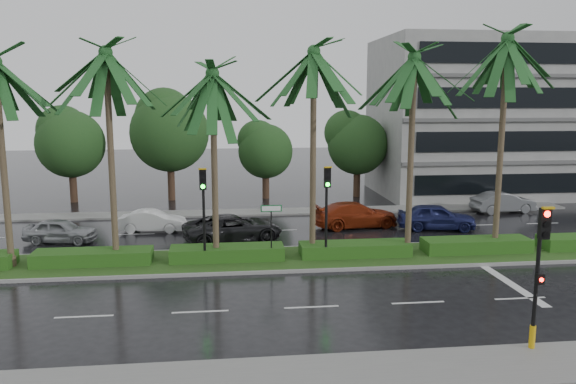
{
  "coord_description": "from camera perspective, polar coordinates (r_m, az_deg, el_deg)",
  "views": [
    {
      "loc": [
        -3.03,
        -24.16,
        7.52
      ],
      "look_at": [
        -0.12,
        1.5,
        3.16
      ],
      "focal_mm": 35.0,
      "sensor_mm": 36.0,
      "label": 1
    }
  ],
  "objects": [
    {
      "name": "car_silver",
      "position": [
        31.75,
        -22.13,
        -3.67
      ],
      "size": [
        2.04,
        3.88,
        1.26
      ],
      "primitive_type": "imported",
      "rotation": [
        0.0,
        0.0,
        1.42
      ],
      "color": "#989A9F",
      "rests_on": "ground"
    },
    {
      "name": "signal_median_left",
      "position": [
        24.89,
        -8.59,
        -0.99
      ],
      "size": [
        0.34,
        0.42,
        4.36
      ],
      "color": "black",
      "rests_on": "median"
    },
    {
      "name": "car_blue",
      "position": [
        33.36,
        14.84,
        -2.45
      ],
      "size": [
        2.5,
        4.63,
        1.49
      ],
      "primitive_type": "imported",
      "rotation": [
        0.0,
        0.0,
        1.4
      ],
      "color": "navy",
      "rests_on": "ground"
    },
    {
      "name": "signal_median_right",
      "position": [
        25.28,
        3.97,
        -0.74
      ],
      "size": [
        0.34,
        0.42,
        4.36
      ],
      "color": "black",
      "rests_on": "median"
    },
    {
      "name": "car_grey",
      "position": [
        39.67,
        21.03,
        -0.98
      ],
      "size": [
        1.78,
        4.26,
        1.37
      ],
      "primitive_type": "imported",
      "rotation": [
        0.0,
        0.0,
        1.65
      ],
      "color": "slate",
      "rests_on": "ground"
    },
    {
      "name": "lane_markings",
      "position": [
        25.62,
        7.59,
        -7.55
      ],
      "size": [
        34.0,
        13.06,
        0.01
      ],
      "color": "silver",
      "rests_on": "ground"
    },
    {
      "name": "car_white",
      "position": [
        32.74,
        -13.59,
        -2.87
      ],
      "size": [
        1.61,
        3.81,
        1.22
      ],
      "primitive_type": "imported",
      "rotation": [
        0.0,
        0.0,
        1.48
      ],
      "color": "silver",
      "rests_on": "ground"
    },
    {
      "name": "hedge",
      "position": [
        26.31,
        0.39,
        -6.0
      ],
      "size": [
        35.2,
        1.4,
        0.6
      ],
      "color": "#1C4213",
      "rests_on": "median"
    },
    {
      "name": "car_red",
      "position": [
        33.11,
        6.83,
        -2.31
      ],
      "size": [
        2.83,
        5.33,
        1.47
      ],
      "primitive_type": "imported",
      "rotation": [
        0.0,
        0.0,
        1.73
      ],
      "color": "maroon",
      "rests_on": "ground"
    },
    {
      "name": "far_sidewalk",
      "position": [
        37.05,
        -1.64,
        -2.03
      ],
      "size": [
        40.0,
        2.0,
        0.12
      ],
      "primitive_type": "cube",
      "color": "slate",
      "rests_on": "ground"
    },
    {
      "name": "median",
      "position": [
        26.41,
        0.39,
        -6.78
      ],
      "size": [
        36.0,
        4.0,
        0.15
      ],
      "color": "gray",
      "rests_on": "ground"
    },
    {
      "name": "building",
      "position": [
        46.7,
        19.1,
        7.2
      ],
      "size": [
        16.0,
        10.0,
        12.0
      ],
      "primitive_type": "cube",
      "color": "gray",
      "rests_on": "ground"
    },
    {
      "name": "bg_trees",
      "position": [
        41.88,
        -4.44,
        5.56
      ],
      "size": [
        32.71,
        5.71,
        8.24
      ],
      "color": "#3A261A",
      "rests_on": "ground"
    },
    {
      "name": "palm_row",
      "position": [
        25.27,
        -2.46,
        12.16
      ],
      "size": [
        26.3,
        4.2,
        10.86
      ],
      "color": "#463A28",
      "rests_on": "median"
    },
    {
      "name": "street_sign",
      "position": [
        25.31,
        -1.71,
        -2.73
      ],
      "size": [
        0.95,
        0.09,
        2.6
      ],
      "color": "black",
      "rests_on": "median"
    },
    {
      "name": "signal_near",
      "position": [
        18.02,
        24.14,
        -7.44
      ],
      "size": [
        0.34,
        0.45,
        4.36
      ],
      "color": "black",
      "rests_on": "near_sidewalk"
    },
    {
      "name": "car_darkgrey",
      "position": [
        29.73,
        -5.61,
        -3.68
      ],
      "size": [
        3.67,
        5.64,
        1.44
      ],
      "primitive_type": "imported",
      "rotation": [
        0.0,
        0.0,
        1.84
      ],
      "color": "black",
      "rests_on": "ground"
    },
    {
      "name": "ground",
      "position": [
        25.49,
        0.66,
        -7.57
      ],
      "size": [
        120.0,
        120.0,
        0.0
      ],
      "primitive_type": "plane",
      "color": "black",
      "rests_on": "ground"
    },
    {
      "name": "near_sidewalk",
      "position": [
        16.12,
        5.39,
        -18.03
      ],
      "size": [
        40.0,
        2.4,
        0.12
      ],
      "primitive_type": "cube",
      "color": "slate",
      "rests_on": "ground"
    }
  ]
}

